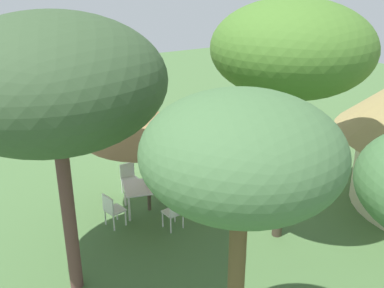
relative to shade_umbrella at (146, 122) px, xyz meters
name	(u,v)px	position (x,y,z in m)	size (l,w,h in m)	color
ground_plane	(210,157)	(-3.31, -2.18, -2.53)	(36.00, 36.00, 0.00)	#486C3B
shade_umbrella	(146,122)	(0.00, 0.00, 0.00)	(3.21, 3.21, 2.93)	#4D4032
patio_dining_table	(149,188)	(0.00, 0.00, -1.87)	(1.51, 1.24, 0.74)	silver
patio_chair_near_lawn	(129,176)	(0.09, -1.19, -2.01)	(0.47, 0.45, 0.90)	silver
patio_chair_near_hut	(112,208)	(1.16, 0.29, -2.01)	(0.51, 0.53, 0.90)	silver
patio_chair_east_end	(175,211)	(-0.16, 1.18, -2.01)	(0.49, 0.48, 0.90)	silver
patio_chair_west_end	(180,178)	(-1.14, -0.35, -2.01)	(0.53, 0.54, 0.90)	silver
guest_beside_umbrella	(210,169)	(-1.76, 0.26, -1.60)	(0.50, 0.37, 1.54)	black
standing_watcher	(253,99)	(-6.69, -4.31, -1.48)	(0.42, 0.56, 1.75)	black
striped_lounge_chair	(228,150)	(-3.87, -1.92, -2.28)	(0.83, 0.95, 0.64)	#339774
zebra_nearest_camera	(252,114)	(-5.64, -2.99, -1.59)	(2.27, 0.87, 1.48)	silver
zebra_by_umbrella	(288,143)	(-4.95, -0.12, -1.60)	(1.73, 1.75, 1.47)	silver
acacia_tree_behind_hut	(242,156)	(1.16, 5.63, 1.48)	(2.64, 2.64, 4.85)	brown
acacia_tree_left_background	(292,49)	(-2.23, 2.67, 2.05)	(3.46, 3.46, 5.65)	#453A2C
acacia_tree_far_lawn	(53,82)	(2.62, 2.07, 1.83)	(3.99, 3.99, 5.58)	brown
brick_patio_kerb	(95,135)	(-0.50, -6.11, -2.49)	(2.80, 0.36, 0.08)	#975C53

